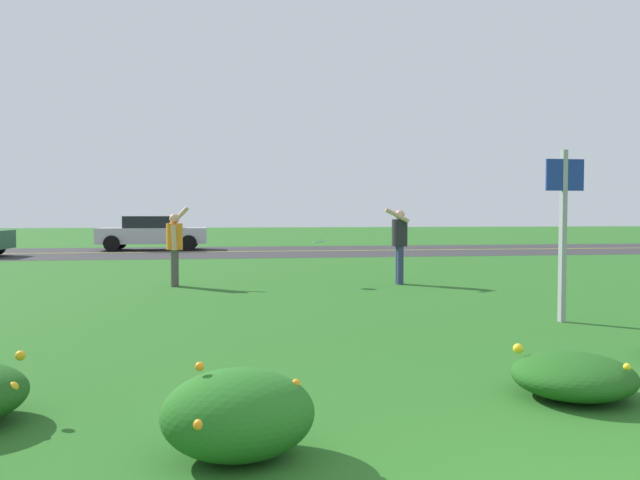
{
  "coord_description": "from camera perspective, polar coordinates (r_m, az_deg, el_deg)",
  "views": [
    {
      "loc": [
        -1.84,
        -2.01,
        1.51
      ],
      "look_at": [
        -0.19,
        8.83,
        1.06
      ],
      "focal_mm": 34.77,
      "sensor_mm": 36.0,
      "label": 1
    }
  ],
  "objects": [
    {
      "name": "ground_plane",
      "position": [
        13.94,
        -1.01,
        -3.89
      ],
      "size": [
        120.0,
        120.0,
        0.0
      ],
      "primitive_type": "plane",
      "color": "#26601E"
    },
    {
      "name": "highway_strip",
      "position": [
        25.57,
        -4.51,
        -1.05
      ],
      "size": [
        120.0,
        8.0,
        0.01
      ],
      "primitive_type": "cube",
      "color": "#2D2D30",
      "rests_on": "ground"
    },
    {
      "name": "highway_center_stripe",
      "position": [
        25.57,
        -4.51,
        -1.03
      ],
      "size": [
        120.0,
        0.16,
        0.0
      ],
      "primitive_type": "cube",
      "color": "yellow",
      "rests_on": "ground"
    },
    {
      "name": "daylily_clump_mid_right",
      "position": [
        4.01,
        -7.55,
        -15.59
      ],
      "size": [
        0.95,
        0.79,
        0.61
      ],
      "color": "#23661E",
      "rests_on": "ground"
    },
    {
      "name": "daylily_clump_mid_center",
      "position": [
        5.64,
        22.28,
        -11.48
      ],
      "size": [
        1.0,
        0.98,
        0.39
      ],
      "color": "#1E5619",
      "rests_on": "ground"
    },
    {
      "name": "sign_post_near_path",
      "position": [
        9.33,
        21.49,
        1.92
      ],
      "size": [
        0.56,
        0.1,
        2.42
      ],
      "color": "#93969B",
      "rests_on": "ground"
    },
    {
      "name": "person_thrower_orange_shirt",
      "position": [
        13.4,
        -13.23,
        -0.26
      ],
      "size": [
        0.47,
        0.5,
        1.69
      ],
      "color": "orange",
      "rests_on": "ground"
    },
    {
      "name": "person_catcher_dark_shirt",
      "position": [
        13.56,
        7.32,
        0.04
      ],
      "size": [
        0.55,
        0.5,
        1.66
      ],
      "color": "#232328",
      "rests_on": "ground"
    },
    {
      "name": "frisbee_pale_blue",
      "position": [
        13.22,
        -0.09,
        -0.14
      ],
      "size": [
        0.27,
        0.27,
        0.09
      ],
      "color": "#ADD6E5"
    },
    {
      "name": "car_silver_center_left",
      "position": [
        27.44,
        -15.17,
        0.65
      ],
      "size": [
        4.5,
        2.0,
        1.45
      ],
      "color": "#B7BABF",
      "rests_on": "ground"
    }
  ]
}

